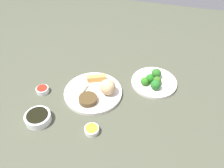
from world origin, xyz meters
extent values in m
cube|color=#454938|center=(0.00, 0.00, 0.01)|extent=(2.20, 2.20, 0.02)
cylinder|color=white|center=(0.00, 0.00, 0.03)|extent=(0.27, 0.27, 0.02)
sphere|color=tan|center=(0.01, -0.07, 0.07)|extent=(0.07, 0.07, 0.07)
cube|color=gold|center=(0.08, 0.01, 0.05)|extent=(0.06, 0.10, 0.03)
cube|color=beige|center=(0.00, 0.07, 0.04)|extent=(0.07, 0.08, 0.01)
cylinder|color=#4B381D|center=(-0.07, 0.00, 0.05)|extent=(0.08, 0.08, 0.02)
cylinder|color=white|center=(0.15, -0.27, 0.03)|extent=(0.22, 0.22, 0.01)
sphere|color=#226722|center=(0.10, -0.28, 0.06)|extent=(0.05, 0.05, 0.05)
sphere|color=#1F691A|center=(0.14, -0.25, 0.05)|extent=(0.04, 0.04, 0.04)
sphere|color=#27621D|center=(0.18, -0.27, 0.06)|extent=(0.05, 0.05, 0.05)
sphere|color=#36651D|center=(0.14, -0.28, 0.05)|extent=(0.04, 0.04, 0.04)
sphere|color=#2B721C|center=(0.11, -0.23, 0.05)|extent=(0.04, 0.04, 0.04)
cylinder|color=white|center=(-0.21, 0.17, 0.04)|extent=(0.11, 0.11, 0.03)
cylinder|color=black|center=(-0.21, 0.17, 0.06)|extent=(0.09, 0.09, 0.00)
cylinder|color=white|center=(-0.05, 0.24, 0.03)|extent=(0.06, 0.06, 0.02)
cylinder|color=red|center=(-0.05, 0.24, 0.05)|extent=(0.05, 0.05, 0.00)
cylinder|color=white|center=(-0.21, -0.07, 0.03)|extent=(0.06, 0.06, 0.02)
cylinder|color=gold|center=(-0.21, -0.07, 0.05)|extent=(0.05, 0.05, 0.00)
camera|label=1|loc=(-0.71, -0.29, 0.79)|focal=36.52mm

